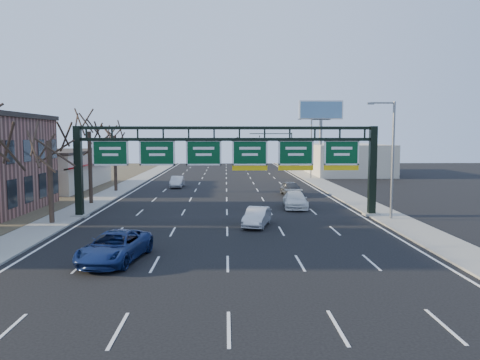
{
  "coord_description": "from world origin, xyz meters",
  "views": [
    {
      "loc": [
        -0.08,
        -29.1,
        6.44
      ],
      "look_at": [
        0.96,
        5.02,
        3.2
      ],
      "focal_mm": 35.0,
      "sensor_mm": 36.0,
      "label": 1
    }
  ],
  "objects_px": {
    "sign_gantry": "(229,159)",
    "car_white_wagon": "(295,200)",
    "car_blue_suv": "(115,247)",
    "car_silver_sedan": "(257,217)"
  },
  "relations": [
    {
      "from": "car_white_wagon",
      "to": "car_silver_sedan",
      "type": "bearing_deg",
      "value": -111.2
    },
    {
      "from": "sign_gantry",
      "to": "car_white_wagon",
      "type": "bearing_deg",
      "value": 34.91
    },
    {
      "from": "car_blue_suv",
      "to": "sign_gantry",
      "type": "bearing_deg",
      "value": 75.93
    },
    {
      "from": "car_blue_suv",
      "to": "car_silver_sedan",
      "type": "relative_size",
      "value": 1.34
    },
    {
      "from": "car_blue_suv",
      "to": "car_silver_sedan",
      "type": "bearing_deg",
      "value": 58.93
    },
    {
      "from": "sign_gantry",
      "to": "car_blue_suv",
      "type": "distance_m",
      "value": 15.12
    },
    {
      "from": "car_blue_suv",
      "to": "car_silver_sedan",
      "type": "height_order",
      "value": "car_blue_suv"
    },
    {
      "from": "car_white_wagon",
      "to": "sign_gantry",
      "type": "bearing_deg",
      "value": -140.89
    },
    {
      "from": "sign_gantry",
      "to": "car_silver_sedan",
      "type": "height_order",
      "value": "sign_gantry"
    },
    {
      "from": "sign_gantry",
      "to": "car_blue_suv",
      "type": "relative_size",
      "value": 4.51
    }
  ]
}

